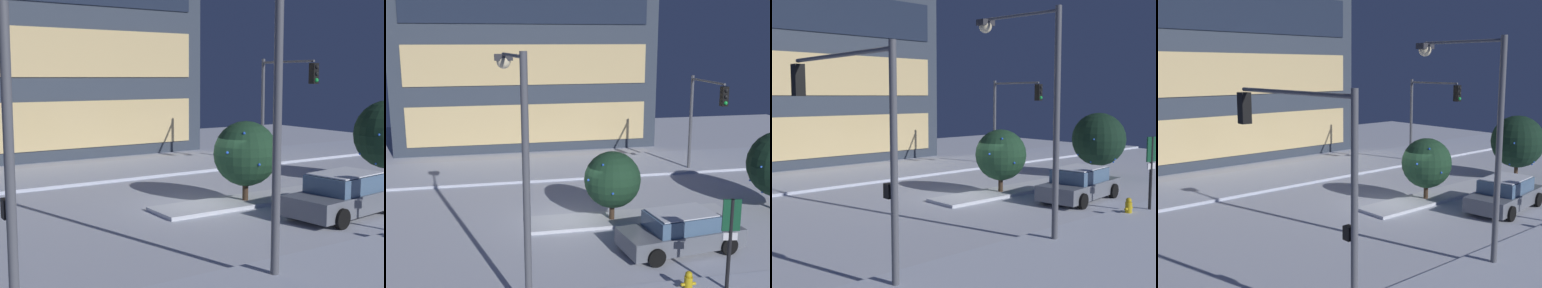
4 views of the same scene
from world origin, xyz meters
The scene contains 9 objects.
ground centered at (0.00, 0.00, 0.00)m, with size 52.00×52.00×0.00m, color silver.
curb_strip_far centered at (0.00, 8.68, 0.07)m, with size 52.00×5.20×0.14m, color silver.
median_strip centered at (2.57, -0.30, 0.07)m, with size 9.00×1.80×0.14m, color silver.
car_near centered at (3.46, -3.67, 0.71)m, with size 4.78×2.54×1.49m.
traffic_light_corner_near_left centered at (-8.47, -4.63, 4.17)m, with size 0.32×5.75×5.96m.
traffic_light_corner_far_right centered at (8.57, 5.21, 3.97)m, with size 0.32×4.16×5.68m.
street_lamp_arched centered at (-2.64, -6.11, 4.88)m, with size 0.73×3.18×7.42m.
decorated_tree_median centered at (1.73, -0.41, 1.89)m, with size 2.41×2.41×3.10m.
decorated_tree_left_of_median centered at (9.60, -0.55, 2.18)m, with size 3.05×3.05×3.71m.
Camera 4 is at (-15.80, -15.35, 6.42)m, focal length 44.99 mm.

